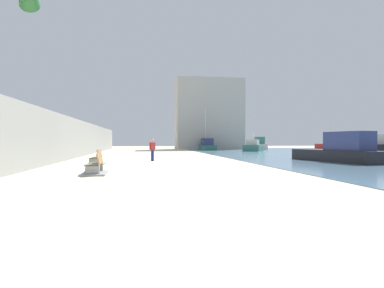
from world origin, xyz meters
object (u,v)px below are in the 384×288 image
boat_outer (369,148)px  boat_far_left (253,147)px  boat_far_right (206,145)px  boat_mid_bay (333,145)px  bench_near (95,169)px  boat_nearest (258,145)px  boat_distant (340,151)px  bench_far (96,161)px  person_walking (152,148)px

boat_outer → boat_far_left: boat_far_left is taller
boat_far_right → boat_mid_bay: boat_far_right is taller
boat_outer → boat_mid_bay: boat_mid_bay is taller
bench_near → boat_nearest: 43.82m
boat_nearest → boat_mid_bay: (13.83, -0.79, -0.00)m
boat_distant → boat_far_left: bearing=85.3°
boat_outer → boat_nearest: bearing=91.7°
boat_nearest → boat_distant: bearing=-100.8°
bench_far → boat_distant: (16.79, -0.18, 0.57)m
bench_far → boat_nearest: size_ratio=0.49×
bench_far → boat_far_left: (18.70, 22.94, 0.45)m
boat_far_left → boat_mid_bay: size_ratio=0.85×
boat_far_right → boat_mid_bay: bearing=-0.6°
bench_near → boat_mid_bay: boat_mid_bay is taller
boat_far_right → boat_distant: size_ratio=1.01×
boat_far_right → boat_mid_bay: (23.27, -0.24, 0.09)m
boat_mid_bay → boat_outer: bearing=-117.1°
person_walking → boat_nearest: bearing=56.2°
bench_near → boat_distant: bearing=18.9°
boat_outer → boat_mid_bay: size_ratio=0.72×
boat_mid_bay → person_walking: bearing=-139.7°
boat_distant → boat_mid_bay: bearing=57.6°
bench_far → boat_far_right: boat_far_right is taller
person_walking → boat_mid_bay: size_ratio=0.22×
boat_far_right → boat_mid_bay: 23.27m
boat_outer → boat_far_left: size_ratio=0.85×
boat_far_right → boat_outer: bearing=-68.4°
bench_near → boat_outer: boat_outer is taller
boat_distant → boat_far_left: 23.20m
boat_far_right → person_walking: bearing=-109.2°
boat_far_right → boat_mid_bay: size_ratio=1.00×
bench_far → boat_far_left: boat_far_left is taller
person_walking → boat_nearest: size_ratio=0.39×
boat_far_right → boat_distant: bearing=-84.1°
person_walking → boat_outer: bearing=7.2°
boat_outer → boat_distant: size_ratio=0.73×
boat_mid_bay → bench_far: bearing=-139.6°
person_walking → boat_outer: (20.08, 2.54, -0.15)m
boat_distant → boat_mid_bay: (19.99, 31.52, 0.02)m
boat_nearest → boat_far_left: bearing=-114.8°
bench_far → boat_far_left: bearing=50.8°
bench_near → boat_nearest: boat_nearest is taller
bench_near → boat_far_right: (12.73, 37.25, 0.50)m
boat_far_right → boat_far_left: bearing=-59.0°
boat_outer → boat_mid_bay: bearing=62.9°
boat_far_right → boat_far_left: boat_far_right is taller
boat_distant → boat_nearest: bearing=79.2°
boat_far_left → boat_mid_bay: boat_far_left is taller
bench_near → boat_mid_bay: bearing=45.8°
boat_far_left → boat_distant: bearing=-94.7°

